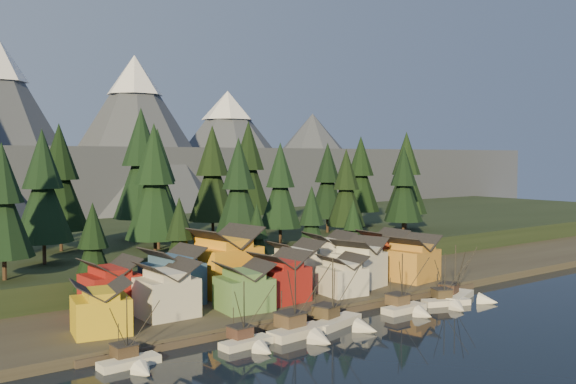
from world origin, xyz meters
TOP-DOWN VIEW (x-y plane):
  - ground at (0.00, 0.00)m, footprint 500.00×500.00m
  - shore_strip at (0.00, 40.00)m, footprint 400.00×50.00m
  - hillside at (0.00, 90.00)m, footprint 420.00×100.00m
  - dock at (0.00, 16.50)m, footprint 80.00×4.00m
  - boat_0 at (-34.21, 10.64)m, footprint 8.02×8.70m
  - boat_1 at (-17.83, 8.68)m, footprint 8.04×8.68m
  - boat_2 at (-9.05, 7.98)m, footprint 9.83×10.57m
  - boat_3 at (-0.57, 8.84)m, footprint 10.93×11.42m
  - boat_4 at (14.34, 8.77)m, footprint 8.45×9.23m
  - boat_5 at (23.79, 7.83)m, footprint 9.06×9.50m
  - boat_6 at (29.57, 8.87)m, footprint 10.59×11.01m
  - house_front_0 at (-33.45, 22.81)m, footprint 8.81×8.49m
  - house_front_1 at (-21.64, 26.14)m, footprint 8.33×8.00m
  - house_front_2 at (-9.75, 22.38)m, footprint 8.87×8.93m
  - house_front_3 at (-1.46, 23.84)m, footprint 9.09×8.72m
  - house_front_4 at (10.76, 21.37)m, footprint 7.76×8.24m
  - house_front_5 at (18.02, 24.50)m, footprint 10.48×9.90m
  - house_front_6 at (30.98, 22.70)m, footprint 10.19×9.77m
  - house_back_0 at (-27.78, 33.57)m, footprint 8.24×7.93m
  - house_back_1 at (-17.08, 33.05)m, footprint 9.25×9.35m
  - house_back_2 at (-5.72, 35.13)m, footprint 12.48×11.66m
  - house_back_3 at (7.34, 30.66)m, footprint 9.28×8.37m
  - house_back_4 at (19.24, 34.67)m, footprint 9.89×9.62m
  - house_back_5 at (31.31, 31.23)m, footprint 8.88×8.97m
  - tree_hill_2 at (-40.00, 48.00)m, footprint 9.77×9.77m
  - tree_hill_3 at (-30.00, 60.00)m, footprint 10.99×10.99m
  - tree_hill_4 at (-22.00, 75.00)m, footprint 11.80×11.80m
  - tree_hill_5 at (-12.00, 50.00)m, footprint 11.50×11.50m
  - tree_hill_6 at (-4.00, 65.00)m, footprint 11.38×11.38m
  - tree_hill_7 at (6.00, 48.00)m, footprint 10.43×10.43m
  - tree_hill_8 at (14.00, 72.00)m, footprint 12.02×12.02m
  - tree_hill_9 at (22.00, 55.00)m, footprint 10.16×10.16m
  - tree_hill_10 at (30.00, 80.00)m, footprint 12.83×12.83m
  - tree_hill_11 at (38.00, 50.00)m, footprint 9.54×9.54m
  - tree_hill_12 at (46.00, 66.00)m, footprint 10.33×10.33m
  - tree_hill_13 at (56.00, 48.00)m, footprint 9.92×9.92m
  - tree_hill_14 at (64.00, 72.00)m, footprint 11.31×11.31m
  - tree_hill_15 at (0.00, 82.00)m, footprint 13.85×13.85m
  - tree_hill_17 at (68.00, 58.00)m, footprint 11.70×11.70m
  - tree_shore_0 at (-28.00, 40.00)m, footprint 7.43×7.43m
  - tree_shore_1 at (-12.00, 40.00)m, footprint 7.55×7.55m
  - tree_shore_2 at (5.00, 40.00)m, footprint 6.72×6.72m
  - tree_shore_3 at (19.00, 40.00)m, footprint 8.05×8.05m
  - tree_shore_4 at (31.00, 40.00)m, footprint 6.58×6.58m

SIDE VIEW (x-z plane):
  - ground at x=0.00m, z-range 0.00..0.00m
  - dock at x=0.00m, z-range 0.00..1.00m
  - shore_strip at x=0.00m, z-range 0.00..1.50m
  - boat_0 at x=-34.21m, z-range -2.99..6.85m
  - boat_5 at x=23.79m, z-range -3.15..7.03m
  - boat_1 at x=-17.83m, z-range -3.04..7.05m
  - boat_6 at x=29.57m, z-range -3.55..7.74m
  - boat_3 at x=-0.57m, z-range -3.70..8.12m
  - boat_4 at x=14.34m, z-range -3.31..7.77m
  - boat_2 at x=-9.05m, z-range -3.77..8.87m
  - hillside at x=0.00m, z-range 0.00..6.00m
  - house_front_4 at x=10.76m, z-range 1.68..8.81m
  - house_front_0 at x=-33.45m, z-range 1.69..9.23m
  - house_front_2 at x=-9.75m, z-range 1.70..9.46m
  - house_front_1 at x=-21.64m, z-range 1.72..10.32m
  - house_front_3 at x=-1.46m, z-range 1.72..10.33m
  - house_back_0 at x=-27.78m, z-range 1.72..10.44m
  - house_back_3 at x=7.34m, z-range 1.73..10.69m
  - house_front_6 at x=30.98m, z-range 1.73..10.73m
  - house_front_5 at x=18.02m, z-range 1.73..11.00m
  - house_back_5 at x=31.31m, z-range 1.73..11.02m
  - house_back_4 at x=19.24m, z-range 1.73..11.09m
  - house_back_1 at x=-17.08m, z-range 1.74..11.37m
  - house_back_2 at x=-5.72m, z-range 1.80..13.86m
  - tree_shore_4 at x=31.00m, z-range 2.20..17.53m
  - tree_shore_2 at x=5.00m, z-range 2.22..17.87m
  - tree_shore_0 at x=-28.00m, z-range 2.30..19.62m
  - tree_shore_1 at x=-12.00m, z-range 2.31..19.89m
  - tree_shore_3 at x=19.00m, z-range 2.37..21.11m
  - tree_hill_11 at x=38.00m, z-range 7.03..29.25m
  - tree_hill_2 at x=-40.00m, z-range 7.06..29.81m
  - tree_hill_13 at x=56.00m, z-range 7.08..30.19m
  - tree_hill_9 at x=22.00m, z-range 7.10..30.77m
  - tree_hill_12 at x=46.00m, z-range 7.12..31.17m
  - tree_hill_7 at x=6.00m, z-range 7.13..31.44m
  - tree_hill_3 at x=-30.00m, z-range 7.19..32.80m
  - tree_hill_14 at x=64.00m, z-range 7.23..33.57m
  - tree_hill_6 at x=-4.00m, z-range 7.24..33.76m
  - tree_hill_5 at x=-12.00m, z-range 7.25..34.04m
  - tree_hill_17 at x=68.00m, z-range 7.27..34.52m
  - tree_hill_4 at x=-22.00m, z-range 7.28..34.78m
  - tree_hill_8 at x=14.00m, z-range 7.31..35.32m
  - tree_hill_10 at x=30.00m, z-range 7.40..37.29m
  - tree_hill_15 at x=0.00m, z-range 7.51..39.77m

